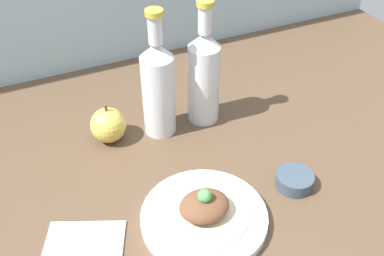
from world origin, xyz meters
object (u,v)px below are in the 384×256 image
object	(u,v)px
plate	(204,217)
dipping_bowl	(294,180)
plated_food	(204,207)
apple	(108,125)
cider_bottle_right	(204,75)
cider_bottle_left	(159,86)

from	to	relation	value
plate	dipping_bowl	xyz separation A→B (cm)	(20.93, 0.79, 0.22)
plate	plated_food	size ratio (longest dim) A/B	1.42
plate	apple	size ratio (longest dim) A/B	2.47
plate	cider_bottle_right	size ratio (longest dim) A/B	0.79
plated_food	cider_bottle_right	size ratio (longest dim) A/B	0.56
plate	plated_food	world-z (taller)	plated_food
plated_food	apple	distance (cm)	32.29
plated_food	apple	bearing A→B (deg)	106.82
cider_bottle_left	apple	size ratio (longest dim) A/B	3.10
cider_bottle_left	dipping_bowl	size ratio (longest dim) A/B	3.92
plated_food	cider_bottle_right	distance (cm)	33.59
plated_food	dipping_bowl	bearing A→B (deg)	2.16
cider_bottle_right	plate	bearing A→B (deg)	-115.25
cider_bottle_right	dipping_bowl	distance (cm)	31.39
plated_food	dipping_bowl	distance (cm)	21.08
plate	cider_bottle_left	xyz separation A→B (cm)	(2.87, 29.41, 11.00)
plate	cider_bottle_left	world-z (taller)	cider_bottle_left
cider_bottle_right	plated_food	bearing A→B (deg)	-115.25
plate	plated_food	distance (cm)	2.57
plated_food	cider_bottle_right	bearing A→B (deg)	64.75
cider_bottle_left	dipping_bowl	bearing A→B (deg)	-57.74
dipping_bowl	apple	bearing A→B (deg)	135.15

